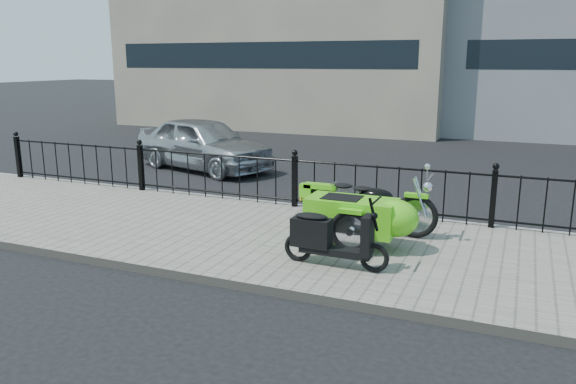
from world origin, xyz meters
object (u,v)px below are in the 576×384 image
at_px(motorcycle_sidecar, 366,214).
at_px(spare_tire, 339,220).
at_px(scooter, 328,238).
at_px(sedan_car, 203,143).

xyz_separation_m(motorcycle_sidecar, spare_tire, (-0.46, 0.13, -0.18)).
xyz_separation_m(scooter, sedan_car, (-5.42, 5.76, 0.19)).
height_order(scooter, sedan_car, sedan_car).
height_order(motorcycle_sidecar, spare_tire, motorcycle_sidecar).
bearing_deg(sedan_car, motorcycle_sidecar, -112.62).
bearing_deg(scooter, motorcycle_sidecar, 77.76).
bearing_deg(motorcycle_sidecar, sedan_car, 140.16).
relative_size(motorcycle_sidecar, scooter, 1.57).
distance_m(spare_tire, sedan_car, 6.93).
relative_size(spare_tire, sedan_car, 0.14).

